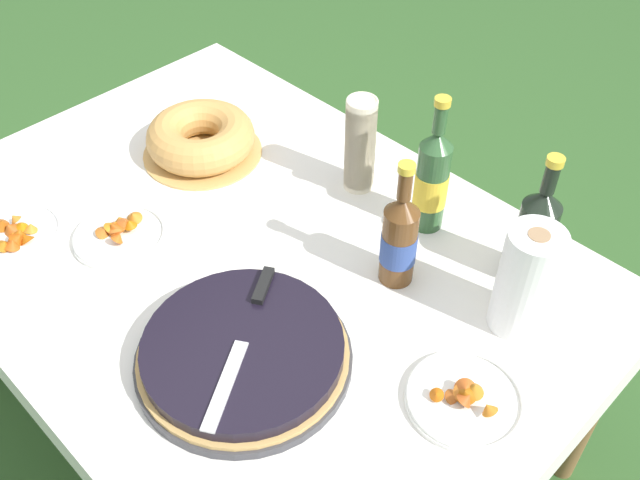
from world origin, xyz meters
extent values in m
plane|color=#335B28|center=(0.00, 0.00, 0.00)|extent=(16.00, 16.00, 0.00)
cube|color=brown|center=(0.00, 0.00, 0.66)|extent=(1.50, 1.06, 0.03)
cylinder|color=brown|center=(-0.69, 0.47, 0.32)|extent=(0.06, 0.06, 0.65)
cylinder|color=brown|center=(0.69, 0.47, 0.32)|extent=(0.06, 0.06, 0.65)
cube|color=white|center=(0.00, 0.00, 0.68)|extent=(1.51, 1.07, 0.00)
cube|color=white|center=(0.00, -0.53, 0.63)|extent=(1.51, 0.00, 0.10)
cube|color=white|center=(0.00, 0.53, 0.63)|extent=(1.51, 0.00, 0.10)
cube|color=white|center=(-0.75, 0.00, 0.63)|extent=(0.00, 1.07, 0.10)
cylinder|color=#38383D|center=(0.23, -0.20, 0.70)|extent=(0.41, 0.41, 0.02)
cylinder|color=tan|center=(0.23, -0.20, 0.71)|extent=(0.40, 0.40, 0.01)
cylinder|color=black|center=(0.23, -0.20, 0.73)|extent=(0.38, 0.38, 0.03)
cube|color=silver|center=(0.28, -0.28, 0.75)|extent=(0.12, 0.17, 0.00)
cube|color=black|center=(0.16, -0.08, 0.75)|extent=(0.07, 0.09, 0.01)
cylinder|color=tan|center=(-0.34, 0.15, 0.69)|extent=(0.30, 0.30, 0.01)
torus|color=tan|center=(-0.34, 0.15, 0.74)|extent=(0.27, 0.27, 0.09)
cylinder|color=beige|center=(0.03, 0.33, 0.73)|extent=(0.07, 0.07, 0.09)
cylinder|color=beige|center=(0.03, 0.33, 0.75)|extent=(0.07, 0.07, 0.09)
cylinder|color=beige|center=(0.03, 0.33, 0.76)|extent=(0.07, 0.07, 0.09)
cylinder|color=beige|center=(0.03, 0.33, 0.77)|extent=(0.07, 0.07, 0.09)
cylinder|color=beige|center=(0.03, 0.33, 0.79)|extent=(0.07, 0.07, 0.09)
cylinder|color=beige|center=(0.03, 0.33, 0.80)|extent=(0.07, 0.07, 0.09)
cylinder|color=beige|center=(0.03, 0.33, 0.81)|extent=(0.07, 0.07, 0.09)
cylinder|color=beige|center=(0.03, 0.33, 0.82)|extent=(0.07, 0.07, 0.09)
cylinder|color=beige|center=(0.03, 0.33, 0.84)|extent=(0.07, 0.07, 0.09)
cylinder|color=beige|center=(0.03, 0.33, 0.85)|extent=(0.07, 0.07, 0.09)
cylinder|color=beige|center=(0.03, 0.33, 0.86)|extent=(0.07, 0.07, 0.09)
cylinder|color=beige|center=(0.03, 0.33, 0.88)|extent=(0.07, 0.07, 0.09)
torus|color=beige|center=(0.03, 0.33, 0.92)|extent=(0.07, 0.07, 0.01)
cylinder|color=#2D562D|center=(0.23, 0.34, 0.79)|extent=(0.07, 0.07, 0.22)
cylinder|color=yellow|center=(0.23, 0.34, 0.79)|extent=(0.07, 0.07, 0.08)
cone|color=#2D562D|center=(0.23, 0.34, 0.92)|extent=(0.07, 0.07, 0.04)
cylinder|color=#2D562D|center=(0.23, 0.34, 0.97)|extent=(0.03, 0.03, 0.06)
cylinder|color=gold|center=(0.23, 0.34, 1.01)|extent=(0.03, 0.03, 0.02)
cylinder|color=brown|center=(0.29, 0.17, 0.78)|extent=(0.07, 0.07, 0.18)
cylinder|color=#334C93|center=(0.29, 0.17, 0.77)|extent=(0.07, 0.07, 0.07)
cone|color=brown|center=(0.29, 0.17, 0.89)|extent=(0.07, 0.07, 0.04)
cylinder|color=brown|center=(0.29, 0.17, 0.94)|extent=(0.03, 0.03, 0.06)
cylinder|color=gold|center=(0.29, 0.17, 0.98)|extent=(0.03, 0.03, 0.02)
cylinder|color=black|center=(0.48, 0.36, 0.78)|extent=(0.08, 0.08, 0.19)
cylinder|color=beige|center=(0.48, 0.36, 0.78)|extent=(0.08, 0.08, 0.07)
cone|color=black|center=(0.48, 0.36, 0.90)|extent=(0.08, 0.08, 0.04)
cylinder|color=black|center=(0.48, 0.36, 0.95)|extent=(0.03, 0.03, 0.06)
cylinder|color=gold|center=(0.48, 0.36, 0.99)|extent=(0.03, 0.03, 0.02)
cylinder|color=white|center=(-0.39, -0.34, 0.69)|extent=(0.21, 0.21, 0.01)
torus|color=white|center=(-0.39, -0.34, 0.70)|extent=(0.21, 0.21, 0.01)
cone|color=#AE530D|center=(-0.36, -0.34, 0.71)|extent=(0.04, 0.04, 0.02)
cone|color=#A9500B|center=(-0.35, -0.33, 0.71)|extent=(0.05, 0.05, 0.04)
cone|color=#C57922|center=(-0.37, -0.31, 0.71)|extent=(0.04, 0.04, 0.03)
cone|color=#B16414|center=(-0.36, -0.38, 0.71)|extent=(0.05, 0.04, 0.04)
cone|color=#A94D16|center=(-0.40, -0.34, 0.71)|extent=(0.05, 0.05, 0.04)
cone|color=#AC5412|center=(-0.42, -0.35, 0.71)|extent=(0.05, 0.05, 0.04)
cone|color=#CC6010|center=(-0.37, -0.35, 0.71)|extent=(0.05, 0.05, 0.03)
cone|color=#C47322|center=(-0.42, -0.32, 0.71)|extent=(0.04, 0.04, 0.03)
cone|color=#C6750C|center=(-0.38, -0.32, 0.71)|extent=(0.03, 0.03, 0.02)
cone|color=#B8480D|center=(-0.35, -0.34, 0.71)|extent=(0.05, 0.04, 0.05)
cone|color=#C24E13|center=(-0.35, -0.36, 0.71)|extent=(0.04, 0.04, 0.03)
cylinder|color=white|center=(-0.22, -0.18, 0.69)|extent=(0.21, 0.21, 0.01)
torus|color=white|center=(-0.22, -0.18, 0.70)|extent=(0.20, 0.20, 0.01)
cone|color=#CC6120|center=(-0.23, -0.18, 0.72)|extent=(0.06, 0.05, 0.04)
cone|color=#C65616|center=(-0.19, -0.19, 0.72)|extent=(0.04, 0.04, 0.04)
cone|color=#B56B1E|center=(-0.24, -0.16, 0.72)|extent=(0.04, 0.04, 0.02)
cone|color=orange|center=(-0.23, -0.18, 0.72)|extent=(0.05, 0.05, 0.04)
cone|color=#BC591F|center=(-0.22, -0.16, 0.72)|extent=(0.04, 0.04, 0.04)
cone|color=#C16622|center=(-0.24, -0.20, 0.71)|extent=(0.04, 0.04, 0.04)
cone|color=#B0631F|center=(-0.23, -0.17, 0.71)|extent=(0.05, 0.05, 0.04)
cone|color=#B9610B|center=(-0.21, -0.15, 0.72)|extent=(0.04, 0.04, 0.02)
cone|color=#BB6A0E|center=(-0.23, -0.17, 0.72)|extent=(0.05, 0.05, 0.03)
cone|color=#AB450F|center=(-0.23, -0.18, 0.72)|extent=(0.05, 0.05, 0.03)
cone|color=#C47320|center=(-0.23, -0.13, 0.71)|extent=(0.05, 0.05, 0.03)
cylinder|color=white|center=(0.58, 0.02, 0.69)|extent=(0.22, 0.22, 0.01)
torus|color=white|center=(0.58, 0.02, 0.70)|extent=(0.21, 0.21, 0.01)
cone|color=#B26F1B|center=(0.59, 0.03, 0.72)|extent=(0.04, 0.04, 0.02)
cone|color=#C55920|center=(0.58, 0.02, 0.72)|extent=(0.06, 0.06, 0.05)
cone|color=#B96D1B|center=(0.58, 0.02, 0.72)|extent=(0.04, 0.04, 0.05)
cone|color=#AF4C1A|center=(0.59, 0.01, 0.72)|extent=(0.05, 0.04, 0.04)
cone|color=#CA5B0E|center=(0.54, -0.02, 0.71)|extent=(0.04, 0.04, 0.03)
cone|color=#A7531D|center=(0.57, 0.01, 0.71)|extent=(0.04, 0.04, 0.03)
cone|color=orange|center=(0.63, 0.02, 0.72)|extent=(0.04, 0.04, 0.04)
cone|color=#A6560E|center=(0.58, 0.01, 0.72)|extent=(0.05, 0.06, 0.04)
cone|color=#C46920|center=(0.58, 0.02, 0.72)|extent=(0.04, 0.04, 0.04)
cylinder|color=white|center=(0.54, 0.24, 0.80)|extent=(0.11, 0.11, 0.24)
cylinder|color=#9E7A56|center=(0.54, 0.24, 0.92)|extent=(0.04, 0.04, 0.00)
camera|label=1|loc=(0.91, -0.67, 1.78)|focal=40.00mm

